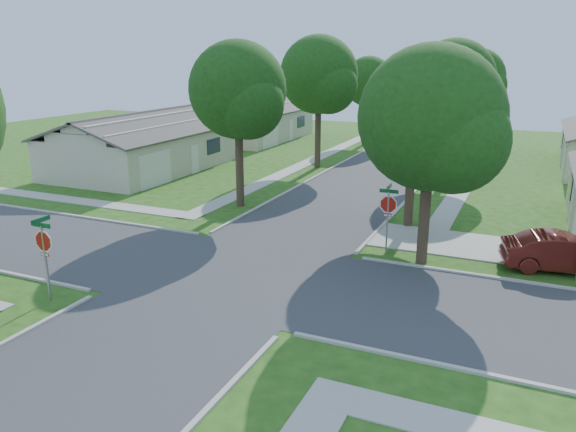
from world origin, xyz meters
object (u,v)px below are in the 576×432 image
Objects in this scene: tree_w_near at (239,95)px; car_curb_west at (388,133)px; house_nw_near at (143,149)px; car_curb_east at (422,145)px; tree_w_mid at (319,78)px; house_nw_far at (251,124)px; tree_e_far at (476,81)px; stop_sign_ne at (388,207)px; tree_e_near at (416,111)px; stop_sign_sw at (44,245)px; tree_ne_corner at (432,125)px; car_driveway at (563,253)px; tree_w_far at (369,84)px; tree_e_mid at (454,85)px.

car_curb_west is (1.44, 27.31, -5.40)m from tree_w_near.
house_nw_near reaches higher than car_curb_east.
tree_w_mid is 0.70× the size of house_nw_near.
house_nw_near and house_nw_far have the same top height.
tree_e_far is 0.64× the size of house_nw_near.
tree_w_mid is at bearing -44.07° from house_nw_far.
stop_sign_ne is 0.36× the size of tree_e_near.
house_nw_far is at bearing 116.27° from tree_w_near.
tree_w_mid is 13.77m from house_nw_near.
tree_ne_corner reaches higher than stop_sign_sw.
tree_e_near is 5.06m from tree_ne_corner.
car_driveway is 26.87m from car_curb_east.
stop_sign_ne is at bearing 83.67° from car_driveway.
stop_sign_ne is at bearing 103.26° from car_curb_west.
tree_e_far is 9.81m from car_curb_west.
tree_e_near is at bearing -16.11° from house_nw_near.
tree_e_far is 9.42m from tree_w_far.
tree_w_mid is 1.10× the size of tree_ne_corner.
tree_e_near is at bearing -69.39° from tree_w_far.
tree_w_far is (-9.35, 29.31, 3.48)m from stop_sign_ne.
car_driveway is at bearing -12.25° from tree_w_near.
tree_w_mid is at bearing 89.98° from tree_w_near.
car_curb_west is at bearing 106.23° from tree_e_near.
tree_ne_corner reaches higher than stop_sign_ne.
tree_ne_corner reaches higher than house_nw_far.
tree_e_far is at bearing 89.90° from stop_sign_ne.
tree_e_mid is at bearing -77.04° from car_curb_east.
car_curb_east is at bearing 80.44° from stop_sign_sw.
house_nw_near is at bearing -146.25° from car_curb_east.
tree_ne_corner is 1.95× the size of car_curb_east.
house_nw_far is at bearing 90.00° from house_nw_near.
tree_e_near is 22.15m from car_curb_east.
house_nw_near is (-20.75, -19.01, -4.46)m from tree_e_far.
tree_e_mid is 0.68× the size of house_nw_near.
house_nw_near is 3.06× the size of car_curb_east.
house_nw_far is 2.74× the size of car_curb_west.
house_nw_far is (-11.29, 36.70, -0.51)m from stop_sign_sw.
car_curb_east is (-10.30, 24.82, 0.01)m from car_driveway.
tree_e_near is 0.95× the size of tree_e_far.
tree_w_mid reaches higher than car_curb_east.
tree_w_mid is (-9.39, -13.00, 0.51)m from tree_e_far.
stop_sign_sw is 0.33× the size of tree_w_near.
tree_w_near is at bearing -27.83° from house_nw_near.
tree_e_far is 1.97× the size of car_curb_east.
stop_sign_sw is at bearing -72.90° from house_nw_far.
stop_sign_ne is 19.31m from tree_w_mid.
stop_sign_ne is 0.60× the size of car_curb_west.
stop_sign_ne is at bearing -24.74° from tree_w_near.
house_nw_far is at bearing 152.09° from tree_e_mid.
house_nw_near reaches higher than car_curb_west.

